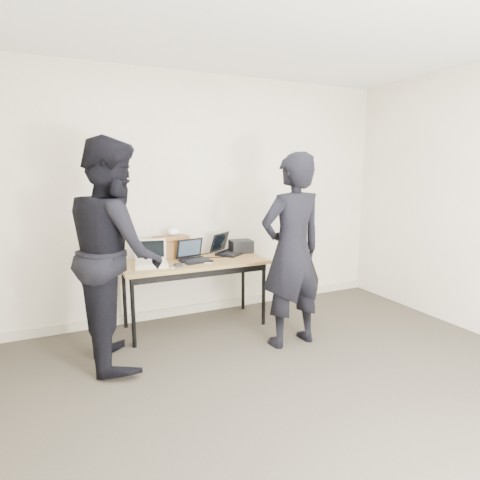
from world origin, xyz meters
TOP-DOWN VIEW (x-y plane):
  - room at (0.00, 0.00)m, footprint 4.60×4.60m
  - desk at (-0.32, 1.84)m, footprint 1.51×0.66m
  - laptop_beige at (-0.77, 1.83)m, footprint 0.36×0.36m
  - laptop_center at (-0.32, 1.85)m, footprint 0.33×0.33m
  - laptop_right at (0.13, 2.02)m, footprint 0.44×0.43m
  - leather_satchel at (-0.50, 2.07)m, footprint 0.36×0.18m
  - tissue at (-0.47, 2.07)m, footprint 0.13×0.10m
  - equipment_box at (0.31, 2.03)m, footprint 0.27×0.23m
  - power_brick at (-0.54, 1.67)m, footprint 0.08×0.06m
  - cables at (-0.24, 1.85)m, footprint 0.78×0.51m
  - person_typist at (0.38, 1.05)m, footprint 0.70×0.49m
  - person_observer at (-1.16, 1.42)m, footprint 0.74×0.95m
  - baseboard at (0.00, 2.23)m, footprint 4.50×0.03m

SIDE VIEW (x-z plane):
  - baseboard at x=0.00m, z-range 0.00..0.10m
  - desk at x=-0.32m, z-range 0.30..1.02m
  - cables at x=-0.24m, z-range 0.72..0.73m
  - power_brick at x=-0.54m, z-range 0.72..0.75m
  - laptop_beige at x=-0.77m, z-range 0.64..0.90m
  - laptop_center at x=-0.32m, z-range 0.66..0.88m
  - laptop_right at x=0.13m, z-range 0.66..0.89m
  - equipment_box at x=0.31m, z-range 0.72..0.86m
  - leather_satchel at x=-0.50m, z-range 0.72..0.97m
  - person_typist at x=0.38m, z-range 0.00..1.82m
  - person_observer at x=-1.16m, z-range 0.00..1.94m
  - tissue at x=-0.47m, z-range 0.97..1.04m
  - room at x=0.00m, z-range -0.05..2.75m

